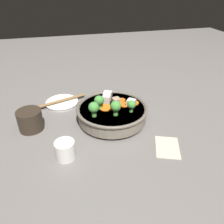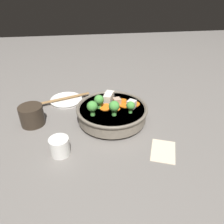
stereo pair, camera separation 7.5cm
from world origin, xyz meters
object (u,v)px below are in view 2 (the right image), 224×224
(tea_cup, at_px, (60,146))
(dark_mug, at_px, (32,115))
(chopsticks_pair, at_px, (66,98))
(stirfry_bowl, at_px, (112,111))
(side_saucer, at_px, (66,100))

(tea_cup, height_order, dark_mug, dark_mug)
(dark_mug, xyz_separation_m, chopsticks_pair, (0.16, -0.12, -0.02))
(stirfry_bowl, distance_m, chopsticks_pair, 0.26)
(tea_cup, bearing_deg, stirfry_bowl, -49.34)
(dark_mug, bearing_deg, side_saucer, -36.57)
(dark_mug, distance_m, chopsticks_pair, 0.20)
(dark_mug, bearing_deg, chopsticks_pair, -36.57)
(chopsticks_pair, bearing_deg, stirfry_bowl, -134.85)
(side_saucer, xyz_separation_m, tea_cup, (-0.35, 0.01, 0.02))
(dark_mug, relative_size, chopsticks_pair, 0.52)
(side_saucer, distance_m, chopsticks_pair, 0.01)
(dark_mug, bearing_deg, stirfry_bowl, -94.15)
(stirfry_bowl, bearing_deg, tea_cup, 130.66)
(dark_mug, height_order, chopsticks_pair, dark_mug)
(side_saucer, relative_size, tea_cup, 2.30)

